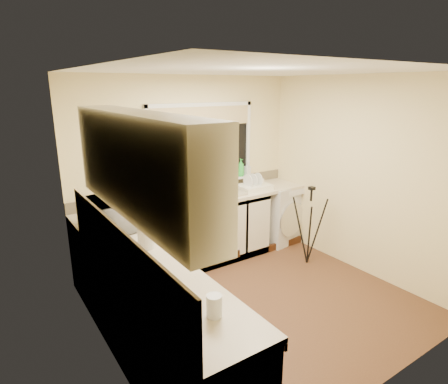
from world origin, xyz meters
The scene contains 34 objects.
floor centered at (0.00, 0.00, 0.00)m, with size 3.20×3.20×0.00m, color brown.
ceiling centered at (0.00, 0.00, 2.45)m, with size 3.20×3.20×0.00m, color white.
wall_back centered at (0.00, 1.50, 1.23)m, with size 3.20×3.20×0.00m, color beige.
wall_front centered at (0.00, -1.50, 1.23)m, with size 3.20×3.20×0.00m, color beige.
wall_left centered at (-1.60, 0.00, 1.23)m, with size 3.00×3.00×0.00m, color beige.
wall_right centered at (1.60, 0.00, 1.23)m, with size 3.00×3.00×0.00m, color beige.
base_cabinet_back centered at (-0.33, 1.20, 0.43)m, with size 2.55×0.60×0.86m, color silver.
base_cabinet_left centered at (-1.30, -0.30, 0.43)m, with size 0.54×2.40×0.86m, color silver.
worktop_back centered at (0.00, 1.20, 0.88)m, with size 3.20×0.60×0.04m, color beige.
worktop_left centered at (-1.30, -0.30, 0.88)m, with size 0.60×2.40×0.04m, color beige.
upper_cabinet centered at (-1.44, -0.45, 1.80)m, with size 0.28×1.90×0.70m, color silver.
splashback_left centered at (-1.59, -0.30, 1.12)m, with size 0.02×2.40×0.45m, color beige.
splashback_back centered at (0.00, 1.49, 0.97)m, with size 3.20×0.02×0.14m, color beige.
window_glass centered at (0.20, 1.49, 1.55)m, with size 1.50×0.02×1.00m, color black.
window_blind centered at (0.20, 1.46, 1.92)m, with size 1.50×0.02×0.25m, color tan.
windowsill centered at (0.20, 1.43, 1.04)m, with size 1.60×0.14×0.03m, color white.
sink centered at (0.20, 1.20, 0.91)m, with size 0.82×0.46×0.03m, color tan.
faucet centered at (0.20, 1.38, 1.02)m, with size 0.03×0.03×0.24m, color silver.
washing_machine centered at (1.36, 1.21, 0.44)m, with size 0.63×0.61×0.89m, color silver.
laptop centered at (-0.77, 1.23, 0.96)m, with size 0.37×0.37×0.21m.
kettle centered at (-1.19, 0.14, 1.00)m, with size 0.15×0.15×0.20m, color silver.
dish_rack centered at (0.86, 1.16, 0.93)m, with size 0.45×0.34×0.07m, color white.
tripod centered at (1.17, 0.37, 0.53)m, with size 0.52×0.52×1.06m, color black, non-canonical shape.
glass_jug centered at (-1.25, -1.08, 0.97)m, with size 0.10×0.10×0.15m, color silver.
steel_jar centered at (-1.34, -0.38, 0.96)m, with size 0.08×0.08×0.11m, color silver.
microwave centered at (-1.31, 0.78, 1.06)m, with size 0.57×0.39×0.32m, color silver.
plant_a centered at (-0.38, 1.42, 1.16)m, with size 0.12×0.08×0.23m, color #999999.
plant_b centered at (-0.11, 1.43, 1.18)m, with size 0.14×0.12×0.26m, color #999999.
plant_c centered at (0.23, 1.41, 1.17)m, with size 0.14×0.14×0.25m, color #999999.
plant_d centered at (0.51, 1.41, 1.15)m, with size 0.18×0.16×0.20m, color #999999.
soap_bottle_green centered at (0.80, 1.40, 1.18)m, with size 0.10×0.10×0.25m, color green.
soap_bottle_clear centered at (0.93, 1.42, 1.14)m, with size 0.08×0.09×0.19m, color #999999.
cup_back centered at (1.05, 1.26, 0.95)m, with size 0.13×0.13×0.10m, color white.
cup_left centered at (-1.36, -0.79, 0.94)m, with size 0.09×0.09×0.09m, color beige.
Camera 1 is at (-2.36, -2.84, 2.31)m, focal length 30.06 mm.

